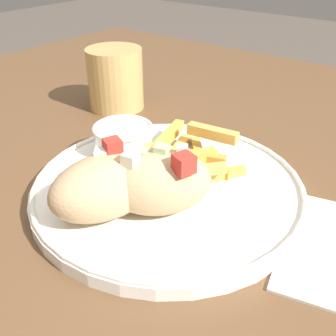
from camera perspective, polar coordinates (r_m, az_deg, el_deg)
name	(u,v)px	position (r m, az deg, el deg)	size (l,w,h in m)	color
table	(135,254)	(0.47, -4.76, -12.40)	(1.26, 1.26, 0.72)	brown
napkin	(329,247)	(0.40, 22.28, -10.55)	(0.16, 0.11, 0.00)	silver
plate	(168,187)	(0.43, 0.00, -2.77)	(0.29, 0.29, 0.02)	white
pita_sandwich_near	(157,182)	(0.37, -1.56, -2.09)	(0.12, 0.12, 0.07)	tan
pita_sandwich_far	(107,185)	(0.38, -8.79, -2.51)	(0.13, 0.10, 0.07)	tan
fries_pile	(187,156)	(0.45, 2.72, 1.73)	(0.12, 0.12, 0.04)	gold
sauce_ramekin	(123,138)	(0.48, -6.49, 4.38)	(0.07, 0.07, 0.04)	white
water_glass	(116,82)	(0.65, -7.61, 12.32)	(0.09, 0.09, 0.10)	tan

